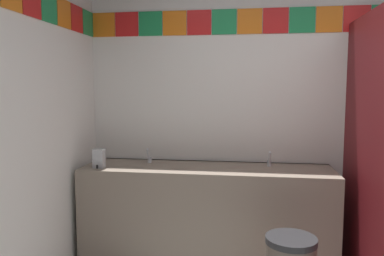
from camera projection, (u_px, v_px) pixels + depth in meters
name	position (u px, v px, depth m)	size (l,w,h in m)	color
wall_back	(299.00, 111.00, 3.36)	(3.78, 0.09, 2.68)	white
vanity_counter	(207.00, 216.00, 3.25)	(2.11, 0.56, 0.89)	gray
faucet_left	(149.00, 157.00, 3.36)	(0.04, 0.10, 0.14)	silver
faucet_right	(269.00, 161.00, 3.21)	(0.04, 0.10, 0.14)	silver
soap_dispenser	(99.00, 159.00, 3.16)	(0.09, 0.09, 0.16)	#B7BABF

